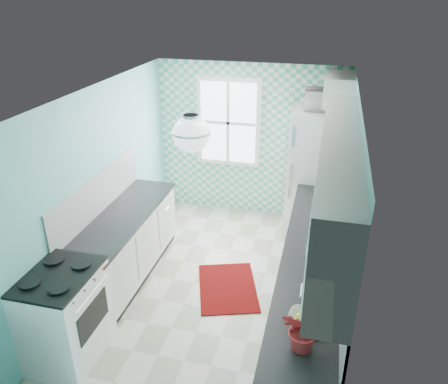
% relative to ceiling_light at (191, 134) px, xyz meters
% --- Properties ---
extents(floor, '(3.00, 4.40, 0.02)m').
position_rel_ceiling_light_xyz_m(floor, '(0.00, 0.80, -2.33)').
color(floor, beige).
rests_on(floor, ground).
extents(ceiling, '(3.00, 4.40, 0.02)m').
position_rel_ceiling_light_xyz_m(ceiling, '(0.00, 0.80, 0.19)').
color(ceiling, white).
rests_on(ceiling, wall_back).
extents(wall_back, '(3.00, 0.02, 2.50)m').
position_rel_ceiling_light_xyz_m(wall_back, '(0.00, 3.01, -1.07)').
color(wall_back, '#69C3BE').
rests_on(wall_back, floor).
extents(wall_front, '(3.00, 0.02, 2.50)m').
position_rel_ceiling_light_xyz_m(wall_front, '(0.00, -1.41, -1.07)').
color(wall_front, '#69C3BE').
rests_on(wall_front, floor).
extents(wall_left, '(0.02, 4.40, 2.50)m').
position_rel_ceiling_light_xyz_m(wall_left, '(-1.51, 0.80, -1.07)').
color(wall_left, '#69C3BE').
rests_on(wall_left, floor).
extents(wall_right, '(0.02, 4.40, 2.50)m').
position_rel_ceiling_light_xyz_m(wall_right, '(1.51, 0.80, -1.07)').
color(wall_right, '#69C3BE').
rests_on(wall_right, floor).
extents(accent_wall, '(3.00, 0.01, 2.50)m').
position_rel_ceiling_light_xyz_m(accent_wall, '(0.00, 2.99, -1.07)').
color(accent_wall, '#50BD95').
rests_on(accent_wall, wall_back).
extents(window, '(1.04, 0.05, 1.44)m').
position_rel_ceiling_light_xyz_m(window, '(-0.35, 2.96, -0.77)').
color(window, white).
rests_on(window, wall_back).
extents(backsplash_right, '(0.02, 3.60, 0.51)m').
position_rel_ceiling_light_xyz_m(backsplash_right, '(1.49, 0.40, -1.13)').
color(backsplash_right, white).
rests_on(backsplash_right, wall_right).
extents(backsplash_left, '(0.02, 2.15, 0.51)m').
position_rel_ceiling_light_xyz_m(backsplash_left, '(-1.49, 0.73, -1.13)').
color(backsplash_left, white).
rests_on(backsplash_left, wall_left).
extents(upper_cabinets_right, '(0.33, 3.20, 0.90)m').
position_rel_ceiling_light_xyz_m(upper_cabinets_right, '(1.33, 0.20, -0.42)').
color(upper_cabinets_right, silver).
rests_on(upper_cabinets_right, wall_right).
extents(upper_cabinet_fridge, '(0.40, 0.74, 0.40)m').
position_rel_ceiling_light_xyz_m(upper_cabinet_fridge, '(1.30, 2.63, -0.07)').
color(upper_cabinet_fridge, silver).
rests_on(upper_cabinet_fridge, wall_right).
extents(ceiling_light, '(0.34, 0.34, 0.35)m').
position_rel_ceiling_light_xyz_m(ceiling_light, '(0.00, 0.00, 0.00)').
color(ceiling_light, silver).
rests_on(ceiling_light, ceiling).
extents(base_cabinets_right, '(0.60, 3.60, 0.90)m').
position_rel_ceiling_light_xyz_m(base_cabinets_right, '(1.20, 0.40, -1.87)').
color(base_cabinets_right, white).
rests_on(base_cabinets_right, floor).
extents(countertop_right, '(0.63, 3.60, 0.04)m').
position_rel_ceiling_light_xyz_m(countertop_right, '(1.19, 0.40, -1.40)').
color(countertop_right, black).
rests_on(countertop_right, base_cabinets_right).
extents(base_cabinets_left, '(0.60, 2.15, 0.90)m').
position_rel_ceiling_light_xyz_m(base_cabinets_left, '(-1.20, 0.73, -1.87)').
color(base_cabinets_left, white).
rests_on(base_cabinets_left, floor).
extents(countertop_left, '(0.63, 2.15, 0.04)m').
position_rel_ceiling_light_xyz_m(countertop_left, '(-1.19, 0.73, -1.40)').
color(countertop_left, black).
rests_on(countertop_left, base_cabinets_left).
extents(fridge, '(0.85, 0.83, 1.94)m').
position_rel_ceiling_light_xyz_m(fridge, '(1.11, 2.61, -1.35)').
color(fridge, white).
rests_on(fridge, floor).
extents(stove, '(0.66, 0.83, 1.00)m').
position_rel_ceiling_light_xyz_m(stove, '(-1.20, -0.67, -1.80)').
color(stove, white).
rests_on(stove, floor).
extents(sink, '(0.51, 0.43, 0.53)m').
position_rel_ceiling_light_xyz_m(sink, '(1.20, 1.47, -1.39)').
color(sink, silver).
rests_on(sink, countertop_right).
extents(rug, '(1.01, 1.20, 0.02)m').
position_rel_ceiling_light_xyz_m(rug, '(0.16, 0.80, -2.32)').
color(rug, maroon).
rests_on(rug, floor).
extents(dish_towel, '(0.11, 0.22, 0.35)m').
position_rel_ceiling_light_xyz_m(dish_towel, '(0.89, 1.22, -1.84)').
color(dish_towel, '#64ABA6').
rests_on(dish_towel, base_cabinets_right).
extents(fruit_bowl, '(0.32, 0.32, 0.08)m').
position_rel_ceiling_light_xyz_m(fruit_bowl, '(1.20, -0.68, -1.35)').
color(fruit_bowl, silver).
rests_on(fruit_bowl, countertop_right).
extents(potted_plant, '(0.43, 0.40, 0.38)m').
position_rel_ceiling_light_xyz_m(potted_plant, '(1.20, -0.97, -1.19)').
color(potted_plant, red).
rests_on(potted_plant, countertop_right).
extents(soap_bottle, '(0.11, 0.11, 0.20)m').
position_rel_ceiling_light_xyz_m(soap_bottle, '(1.25, 1.52, -1.28)').
color(soap_bottle, '#9CC0CB').
rests_on(soap_bottle, countertop_right).
extents(microwave, '(0.55, 0.39, 0.29)m').
position_rel_ceiling_light_xyz_m(microwave, '(1.11, 2.61, -0.23)').
color(microwave, silver).
rests_on(microwave, fridge).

